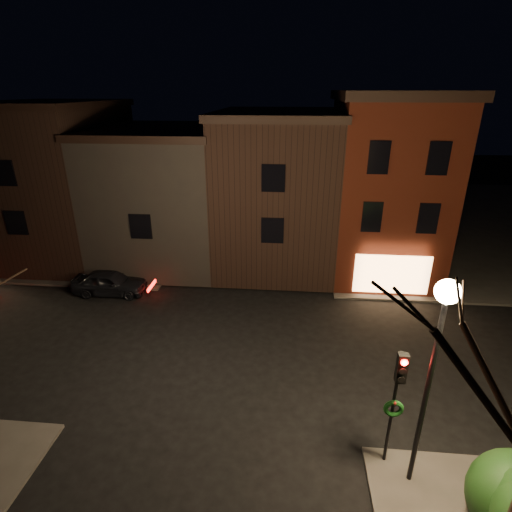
{
  "coord_description": "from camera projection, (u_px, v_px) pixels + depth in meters",
  "views": [
    {
      "loc": [
        2.49,
        -14.67,
        10.68
      ],
      "look_at": [
        0.83,
        3.1,
        3.2
      ],
      "focal_mm": 28.0,
      "sensor_mm": 36.0,
      "label": 1
    }
  ],
  "objects": [
    {
      "name": "traffic_signal",
      "position": [
        396.0,
        393.0,
        11.19
      ],
      "size": [
        0.58,
        0.38,
        4.05
      ],
      "color": "black",
      "rests_on": "sidewalk_near_right"
    },
    {
      "name": "ground",
      "position": [
        231.0,
        348.0,
        17.82
      ],
      "size": [
        120.0,
        120.0,
        0.0
      ],
      "primitive_type": "plane",
      "color": "black",
      "rests_on": "ground"
    },
    {
      "name": "row_building_a",
      "position": [
        277.0,
        188.0,
        25.46
      ],
      "size": [
        7.3,
        10.3,
        9.4
      ],
      "color": "black",
      "rests_on": "ground"
    },
    {
      "name": "row_building_c",
      "position": [
        60.0,
        180.0,
        26.6
      ],
      "size": [
        7.3,
        10.3,
        9.9
      ],
      "color": "black",
      "rests_on": "ground"
    },
    {
      "name": "street_lamp_near",
      "position": [
        439.0,
        332.0,
        9.77
      ],
      "size": [
        0.6,
        0.6,
        6.48
      ],
      "color": "black",
      "rests_on": "sidewalk_near_right"
    },
    {
      "name": "sidewalk_far_right",
      "position": [
        495.0,
        222.0,
        34.45
      ],
      "size": [
        30.0,
        30.0,
        0.12
      ],
      "primitive_type": "cube",
      "color": "#2D2B28",
      "rests_on": "ground"
    },
    {
      "name": "row_building_b",
      "position": [
        167.0,
        193.0,
        26.27
      ],
      "size": [
        7.8,
        10.3,
        8.4
      ],
      "color": "black",
      "rests_on": "ground"
    },
    {
      "name": "corner_building",
      "position": [
        386.0,
        185.0,
        23.75
      ],
      "size": [
        6.5,
        8.5,
        10.5
      ],
      "color": "#511A0E",
      "rests_on": "ground"
    },
    {
      "name": "parked_car_a",
      "position": [
        110.0,
        283.0,
        22.31
      ],
      "size": [
        4.07,
        1.73,
        1.37
      ],
      "primitive_type": "imported",
      "rotation": [
        0.0,
        0.0,
        1.6
      ],
      "color": "black",
      "rests_on": "ground"
    },
    {
      "name": "sidewalk_far_left",
      "position": [
        54.0,
        210.0,
        37.86
      ],
      "size": [
        30.0,
        30.0,
        0.12
      ],
      "primitive_type": "cube",
      "color": "#2D2B28",
      "rests_on": "ground"
    }
  ]
}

